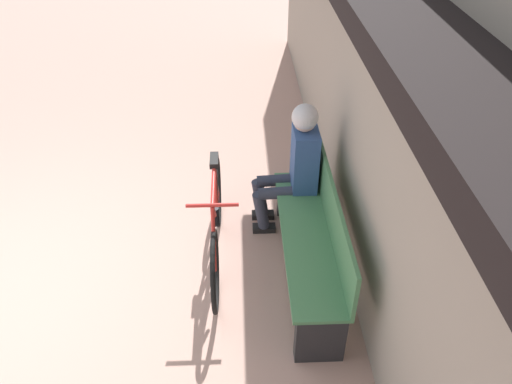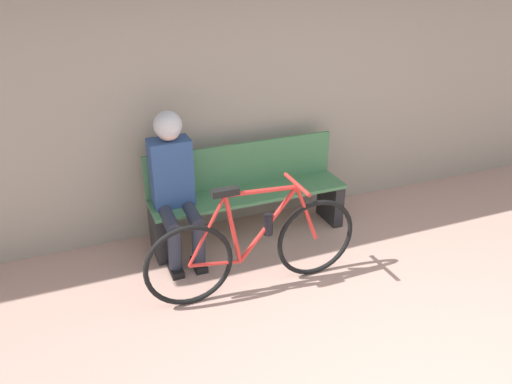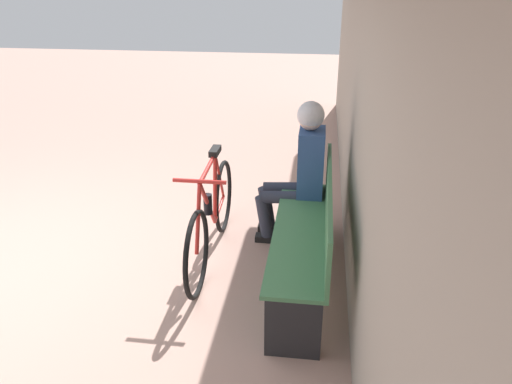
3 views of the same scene
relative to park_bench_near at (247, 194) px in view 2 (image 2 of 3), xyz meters
The scene contains 4 objects.
storefront_wall 1.32m from the park_bench_near, 57.41° to the left, with size 12.00×0.56×3.20m.
park_bench_near is the anchor object (origin of this frame).
bicycle 0.85m from the park_bench_near, 106.85° to the right, with size 1.72×0.40×0.91m.
person_seated 0.77m from the park_bench_near, behind, with size 0.34×0.59×1.28m.
Camera 2 is at (-1.68, -1.36, 2.42)m, focal length 35.00 mm.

